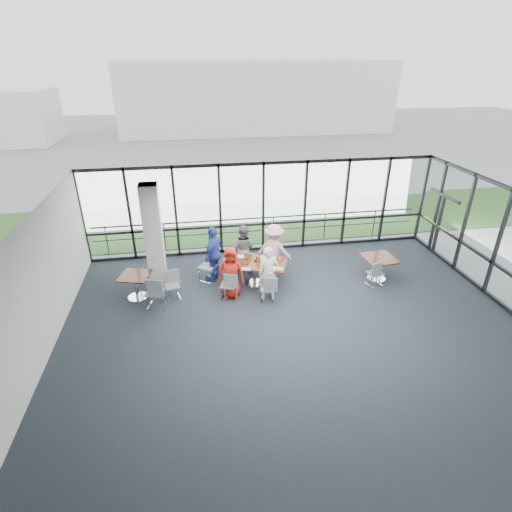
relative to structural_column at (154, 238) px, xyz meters
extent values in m
cube|color=#1E262E|center=(3.60, -3.00, -1.61)|extent=(12.00, 10.00, 0.02)
cube|color=white|center=(3.60, -3.00, 1.60)|extent=(12.00, 10.00, 0.04)
cube|color=silver|center=(-2.40, -3.00, 0.00)|extent=(0.10, 10.00, 3.20)
cube|color=silver|center=(3.60, -8.00, 0.00)|extent=(12.00, 0.10, 3.20)
cube|color=white|center=(3.60, 2.00, 0.00)|extent=(12.00, 0.10, 3.20)
cube|color=black|center=(9.60, 0.75, -0.55)|extent=(0.12, 1.60, 2.10)
cube|color=silver|center=(0.00, 0.00, 0.00)|extent=(0.50, 0.50, 3.20)
cube|color=gray|center=(3.60, 7.00, -1.62)|extent=(80.00, 70.00, 0.02)
cube|color=#295221|center=(3.60, 5.00, -1.59)|extent=(80.00, 5.00, 0.01)
cube|color=silver|center=(7.60, 29.00, 1.40)|extent=(24.00, 10.00, 6.00)
cylinder|color=#2D2D33|center=(3.60, 2.60, -1.10)|extent=(12.00, 0.06, 0.06)
cube|color=#3E1911|center=(2.90, -0.38, -0.87)|extent=(2.14, 1.62, 0.04)
cylinder|color=silver|center=(2.90, -0.38, -1.25)|extent=(0.12, 0.12, 0.71)
cylinder|color=silver|center=(2.90, -0.38, -1.59)|extent=(0.56, 0.56, 0.03)
cube|color=#3E1911|center=(-0.60, -0.62, -0.87)|extent=(0.98, 0.98, 0.04)
cylinder|color=silver|center=(-0.60, -0.62, -1.25)|extent=(0.12, 0.12, 0.71)
cube|color=#3E1911|center=(6.76, -0.73, -0.87)|extent=(1.00, 1.00, 0.04)
cylinder|color=silver|center=(6.76, -0.73, -1.25)|extent=(0.12, 0.12, 0.71)
imported|color=red|center=(2.11, -0.98, -0.82)|extent=(0.82, 0.60, 1.56)
imported|color=silver|center=(3.16, -1.26, -0.80)|extent=(0.64, 0.51, 1.61)
imported|color=slate|center=(2.69, 0.55, -0.81)|extent=(0.90, 0.80, 1.58)
imported|color=pink|center=(3.61, 0.16, -0.75)|extent=(1.23, 1.01, 1.70)
imported|color=#2C449E|center=(1.72, 0.12, -0.71)|extent=(1.03, 1.19, 1.78)
cylinder|color=white|center=(2.28, -0.47, -0.84)|extent=(0.25, 0.25, 0.01)
cylinder|color=white|center=(3.32, -0.88, -0.84)|extent=(0.26, 0.26, 0.01)
cylinder|color=white|center=(2.54, 0.05, -0.84)|extent=(0.24, 0.24, 0.01)
cylinder|color=white|center=(3.51, -0.20, -0.84)|extent=(0.24, 0.24, 0.01)
cylinder|color=white|center=(2.13, -0.08, -0.84)|extent=(0.27, 0.27, 0.01)
cylinder|color=white|center=(2.65, -0.48, -0.78)|extent=(0.07, 0.07, 0.15)
cylinder|color=white|center=(3.13, -0.67, -0.79)|extent=(0.06, 0.06, 0.13)
cylinder|color=white|center=(3.08, -0.18, -0.79)|extent=(0.06, 0.06, 0.13)
cylinder|color=white|center=(2.25, -0.24, -0.78)|extent=(0.07, 0.07, 0.14)
cube|color=silver|center=(2.58, -0.78, -0.85)|extent=(0.31, 0.25, 0.00)
cube|color=silver|center=(3.53, -0.92, -0.85)|extent=(0.35, 0.30, 0.00)
cube|color=silver|center=(3.22, -0.07, -0.85)|extent=(0.36, 0.32, 0.00)
cube|color=black|center=(2.95, -0.33, -0.83)|extent=(0.10, 0.07, 0.04)
cylinder|color=#AA1D02|center=(2.97, -0.37, -0.76)|extent=(0.06, 0.06, 0.18)
cylinder|color=#287629|center=(3.03, -0.43, -0.75)|extent=(0.05, 0.05, 0.20)
camera|label=1|loc=(1.19, -10.94, 4.73)|focal=28.00mm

